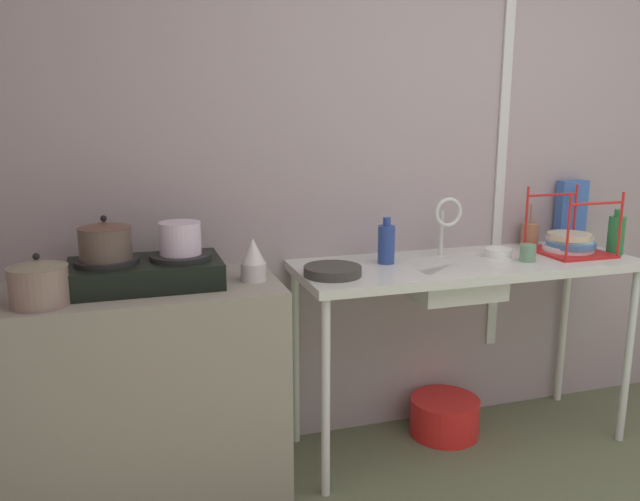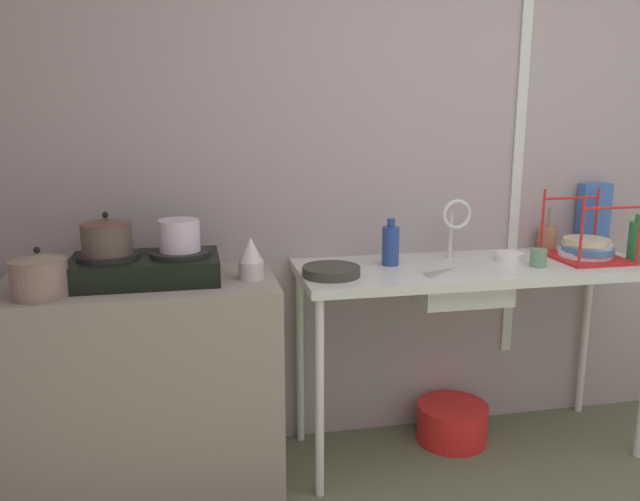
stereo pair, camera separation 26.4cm
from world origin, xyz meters
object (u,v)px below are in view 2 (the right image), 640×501
(dish_rack, at_px, (587,248))
(bottle_by_rack, at_px, (637,241))
(stove, at_px, (145,268))
(bottle_by_sink, at_px, (391,245))
(utensil_jar, at_px, (547,239))
(small_bowl_on_drainboard, at_px, (509,257))
(sink_basin, at_px, (458,283))
(pot_on_right_burner, at_px, (179,235))
(percolator, at_px, (251,258))
(cereal_box, at_px, (593,216))
(bucket_on_floor, at_px, (452,422))
(pot_beside_stove, at_px, (39,275))
(cup_by_rack, at_px, (538,258))
(frying_pan, at_px, (331,271))
(pot_on_left_burner, at_px, (107,236))
(faucet, at_px, (456,219))

(dish_rack, xyz_separation_m, bottle_by_rack, (0.19, -0.08, 0.05))
(bottle_by_rack, bearing_deg, dish_rack, 155.96)
(stove, height_order, bottle_by_sink, bottle_by_sink)
(bottle_by_sink, relative_size, utensil_jar, 1.00)
(small_bowl_on_drainboard, bearing_deg, sink_basin, -164.73)
(pot_on_right_burner, relative_size, percolator, 0.93)
(sink_basin, bearing_deg, bottle_by_sink, 158.97)
(sink_basin, distance_m, cereal_box, 0.88)
(bottle_by_sink, height_order, bucket_on_floor, bottle_by_sink)
(pot_beside_stove, relative_size, small_bowl_on_drainboard, 1.60)
(pot_beside_stove, height_order, percolator, pot_beside_stove)
(sink_basin, relative_size, bucket_on_floor, 1.17)
(utensil_jar, relative_size, bucket_on_floor, 0.61)
(small_bowl_on_drainboard, relative_size, utensil_jar, 0.62)
(cup_by_rack, bearing_deg, frying_pan, 178.46)
(utensil_jar, bearing_deg, bottle_by_sink, -170.73)
(pot_on_right_burner, xyz_separation_m, percolator, (0.28, -0.04, -0.10))
(percolator, height_order, bucket_on_floor, percolator)
(sink_basin, distance_m, cup_by_rack, 0.37)
(pot_on_right_burner, bearing_deg, pot_on_left_burner, 180.00)
(sink_basin, xyz_separation_m, utensil_jar, (0.56, 0.24, 0.13))
(bucket_on_floor, bearing_deg, utensil_jar, 14.22)
(frying_pan, bearing_deg, pot_beside_stove, -175.82)
(bottle_by_rack, relative_size, bucket_on_floor, 0.64)
(percolator, relative_size, cup_by_rack, 2.23)
(pot_beside_stove, xyz_separation_m, sink_basin, (1.67, 0.11, -0.15))
(pot_on_right_burner, bearing_deg, sink_basin, -1.78)
(pot_on_right_burner, height_order, bottle_by_rack, pot_on_right_burner)
(bucket_on_floor, bearing_deg, pot_on_right_burner, -176.37)
(pot_on_right_burner, relative_size, bottle_by_sink, 0.78)
(cereal_box, distance_m, utensil_jar, 0.27)
(small_bowl_on_drainboard, xyz_separation_m, cereal_box, (0.53, 0.18, 0.14))
(utensil_jar, bearing_deg, bucket_on_floor, -165.78)
(pot_beside_stove, relative_size, faucet, 0.73)
(bottle_by_rack, bearing_deg, frying_pan, 179.10)
(sink_basin, height_order, bottle_by_sink, bottle_by_sink)
(faucet, xyz_separation_m, cup_by_rack, (0.31, -0.19, -0.15))
(percolator, distance_m, faucet, 0.95)
(pot_on_right_burner, height_order, dish_rack, dish_rack)
(small_bowl_on_drainboard, height_order, bottle_by_rack, bottle_by_rack)
(percolator, xyz_separation_m, bucket_on_floor, (0.95, 0.12, -0.88))
(pot_on_left_burner, distance_m, cereal_box, 2.27)
(dish_rack, height_order, bottle_by_rack, dish_rack)
(percolator, xyz_separation_m, faucet, (0.93, 0.15, 0.11))
(utensil_jar, bearing_deg, percolator, -170.25)
(pot_on_right_burner, xyz_separation_m, bottle_by_rack, (2.00, -0.09, -0.09))
(small_bowl_on_drainboard, relative_size, bottle_by_sink, 0.61)
(pot_on_right_burner, height_order, cup_by_rack, pot_on_right_burner)
(sink_basin, relative_size, utensil_jar, 1.90)
(stove, xyz_separation_m, percolator, (0.41, -0.04, 0.03))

